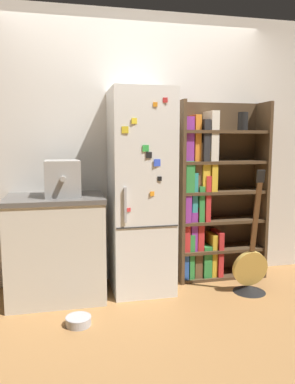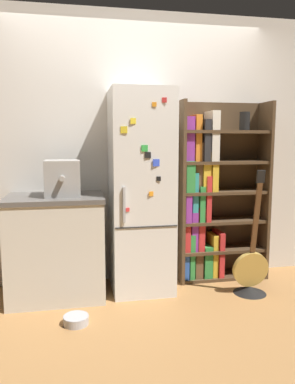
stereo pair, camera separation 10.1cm
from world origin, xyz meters
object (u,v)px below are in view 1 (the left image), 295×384
refrigerator (141,192)px  bookshelf (208,196)px  guitar (250,275)px  pet_bowl (78,320)px  espresso_machine (63,178)px

refrigerator → bookshelf: bearing=12.1°
guitar → pet_bowl: (-1.56, -0.29, -0.13)m
espresso_machine → guitar: bearing=-9.1°
bookshelf → espresso_machine: bearing=-171.5°
guitar → pet_bowl: 1.60m
refrigerator → bookshelf: 0.74m
espresso_machine → pet_bowl: (0.08, -0.56, -1.03)m
refrigerator → espresso_machine: (-0.69, -0.06, 0.15)m
bookshelf → pet_bowl: 1.73m
bookshelf → pet_bowl: bookshelf is taller
refrigerator → bookshelf: size_ratio=1.04×
espresso_machine → refrigerator: bearing=4.6°
espresso_machine → pet_bowl: 1.17m
guitar → espresso_machine: bearing=170.9°
pet_bowl → espresso_machine: bearing=98.7°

